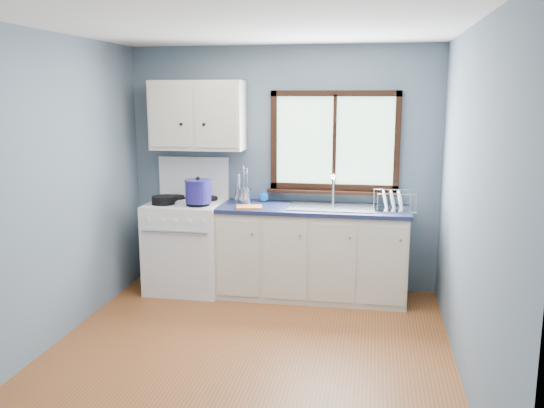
% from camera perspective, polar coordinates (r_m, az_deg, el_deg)
% --- Properties ---
extents(floor, '(3.20, 3.60, 0.02)m').
position_cam_1_polar(floor, '(4.63, -2.66, -15.10)').
color(floor, brown).
rests_on(floor, ground).
extents(ceiling, '(3.20, 3.60, 0.02)m').
position_cam_1_polar(ceiling, '(4.19, -2.98, 17.61)').
color(ceiling, white).
rests_on(ceiling, wall_back).
extents(wall_back, '(3.20, 0.02, 2.50)m').
position_cam_1_polar(wall_back, '(5.99, 1.06, 3.52)').
color(wall_back, slate).
rests_on(wall_back, ground).
extents(wall_front, '(3.20, 0.02, 2.50)m').
position_cam_1_polar(wall_front, '(2.55, -11.98, -6.88)').
color(wall_front, slate).
rests_on(wall_front, ground).
extents(wall_left, '(0.02, 3.60, 2.50)m').
position_cam_1_polar(wall_left, '(4.85, -21.69, 0.99)').
color(wall_left, slate).
rests_on(wall_left, ground).
extents(wall_right, '(0.02, 3.60, 2.50)m').
position_cam_1_polar(wall_right, '(4.18, 19.22, -0.31)').
color(wall_right, slate).
rests_on(wall_right, ground).
extents(gas_range, '(0.76, 0.69, 1.36)m').
position_cam_1_polar(gas_range, '(6.04, -8.43, -3.86)').
color(gas_range, white).
rests_on(gas_range, floor).
extents(base_cabinets, '(1.85, 0.60, 0.88)m').
position_cam_1_polar(base_cabinets, '(5.81, 4.01, -5.23)').
color(base_cabinets, beige).
rests_on(base_cabinets, floor).
extents(countertop, '(1.89, 0.64, 0.04)m').
position_cam_1_polar(countertop, '(5.69, 4.07, -0.48)').
color(countertop, '#151C3B').
rests_on(countertop, base_cabinets).
extents(sink, '(0.84, 0.46, 0.44)m').
position_cam_1_polar(sink, '(5.68, 5.87, -0.94)').
color(sink, silver).
rests_on(sink, countertop).
extents(window, '(1.36, 0.10, 1.03)m').
position_cam_1_polar(window, '(5.87, 6.20, 5.51)').
color(window, '#9EC6A8').
rests_on(window, wall_back).
extents(upper_cabinets, '(0.95, 0.35, 0.70)m').
position_cam_1_polar(upper_cabinets, '(5.96, -7.40, 8.70)').
color(upper_cabinets, beige).
rests_on(upper_cabinets, wall_back).
extents(skillet, '(0.40, 0.31, 0.05)m').
position_cam_1_polar(skillet, '(5.85, -10.58, 0.53)').
color(skillet, black).
rests_on(skillet, gas_range).
extents(stockpot, '(0.34, 0.34, 0.26)m').
position_cam_1_polar(stockpot, '(5.70, -7.32, 1.28)').
color(stockpot, navy).
rests_on(stockpot, gas_range).
extents(utensil_crock, '(0.14, 0.14, 0.39)m').
position_cam_1_polar(utensil_crock, '(5.89, -2.70, 0.92)').
color(utensil_crock, silver).
rests_on(utensil_crock, countertop).
extents(thermos, '(0.08, 0.08, 0.29)m').
position_cam_1_polar(thermos, '(5.97, -3.41, 1.67)').
color(thermos, silver).
rests_on(thermos, countertop).
extents(soap_bottle, '(0.12, 0.12, 0.24)m').
position_cam_1_polar(soap_bottle, '(5.89, -0.81, 1.34)').
color(soap_bottle, blue).
rests_on(soap_bottle, countertop).
extents(dish_towel, '(0.28, 0.22, 0.02)m').
position_cam_1_polar(dish_towel, '(5.61, -2.28, -0.31)').
color(dish_towel, orange).
rests_on(dish_towel, countertop).
extents(dish_rack, '(0.41, 0.33, 0.19)m').
position_cam_1_polar(dish_rack, '(5.62, 11.93, -0.09)').
color(dish_rack, silver).
rests_on(dish_rack, countertop).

